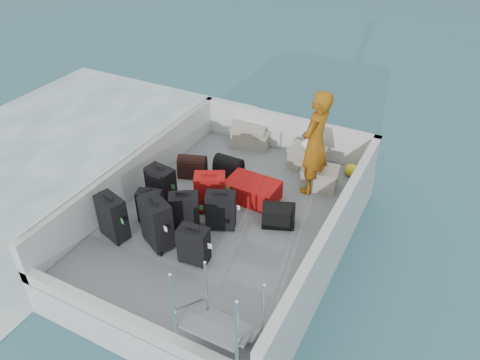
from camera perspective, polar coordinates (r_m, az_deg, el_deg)
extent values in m
plane|color=#1A4B5B|center=(7.94, -1.61, -7.97)|extent=(160.00, 160.00, 0.00)
plane|color=white|center=(10.66, -24.89, 0.84)|extent=(10.00, 10.00, 0.00)
cube|color=silver|center=(7.74, -1.65, -6.34)|extent=(3.60, 5.00, 0.60)
cube|color=slate|center=(7.54, -1.69, -4.56)|extent=(3.30, 4.70, 0.02)
cube|color=silver|center=(8.15, -12.46, 1.05)|extent=(0.14, 5.00, 0.70)
cube|color=silver|center=(6.83, 11.18, -6.37)|extent=(0.14, 5.00, 0.70)
cube|color=silver|center=(9.17, 5.62, 5.80)|extent=(3.60, 0.14, 0.70)
cube|color=silver|center=(6.09, -13.25, -16.62)|extent=(3.60, 0.14, 0.20)
cylinder|color=silver|center=(7.94, -12.81, 3.45)|extent=(0.04, 4.80, 0.04)
cube|color=black|center=(7.20, -15.28, -4.44)|extent=(0.52, 0.38, 0.71)
cube|color=black|center=(7.41, -10.88, -3.20)|extent=(0.42, 0.32, 0.57)
cube|color=black|center=(7.76, -9.59, -0.66)|extent=(0.49, 0.33, 0.66)
cube|color=black|center=(6.91, -10.14, -5.19)|extent=(0.59, 0.50, 0.78)
cube|color=black|center=(7.14, -6.77, -3.97)|extent=(0.51, 0.45, 0.65)
cube|color=#B10D0F|center=(7.50, -3.67, -1.54)|extent=(0.57, 0.48, 0.67)
cube|color=black|center=(6.63, -5.66, -7.94)|extent=(0.44, 0.29, 0.58)
cube|color=black|center=(7.15, -2.35, -3.76)|extent=(0.51, 0.41, 0.63)
cube|color=#B10D0F|center=(7.81, 1.54, -1.29)|extent=(0.87, 0.59, 0.34)
cube|color=gray|center=(9.31, 1.04, 5.34)|extent=(0.74, 0.60, 0.39)
cube|color=gray|center=(9.27, 1.92, 4.90)|extent=(0.56, 0.42, 0.31)
cube|color=gray|center=(8.69, 8.14, 2.58)|extent=(0.62, 0.43, 0.37)
cube|color=gray|center=(8.20, 9.65, 0.19)|extent=(0.65, 0.50, 0.35)
ellipsoid|color=gold|center=(8.66, 13.53, 1.18)|extent=(0.28, 0.26, 0.22)
ellipsoid|color=white|center=(8.55, 8.29, 4.14)|extent=(0.24, 0.24, 0.18)
imported|color=#C56E12|center=(7.74, 9.14, 4.46)|extent=(0.53, 0.73, 1.83)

